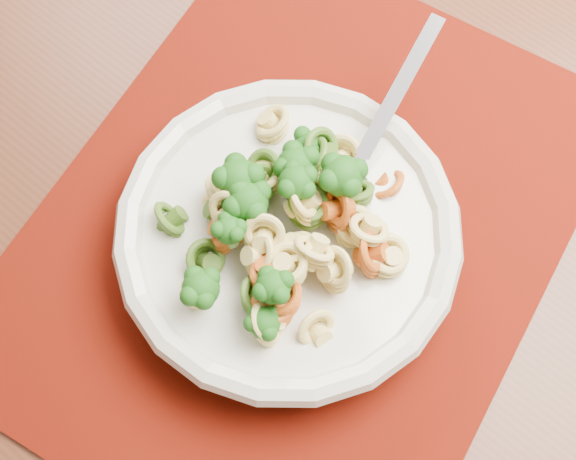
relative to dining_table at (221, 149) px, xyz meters
name	(u,v)px	position (x,y,z in m)	size (l,w,h in m)	color
dining_table	(221,149)	(0.00, 0.00, 0.00)	(1.46, 1.23, 0.77)	#482214
placemat	(298,230)	(0.01, -0.15, 0.13)	(0.45, 0.35, 0.00)	#590A03
pasta_bowl	(288,236)	(-0.01, -0.16, 0.15)	(0.24, 0.24, 0.05)	beige
pasta_broccoli_heap	(288,227)	(-0.01, -0.16, 0.17)	(0.21, 0.21, 0.06)	#EDD275
fork	(345,188)	(0.04, -0.15, 0.17)	(0.19, 0.02, 0.01)	silver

